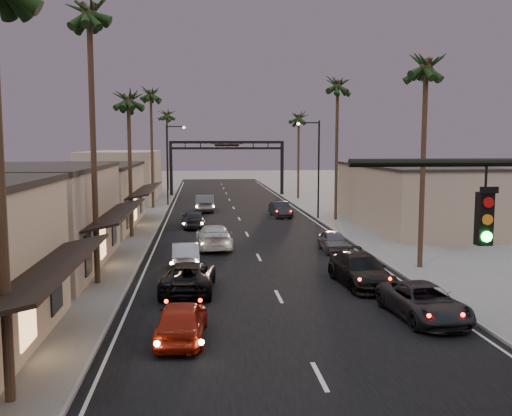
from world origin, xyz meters
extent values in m
plane|color=slate|center=(0.00, 40.00, 0.00)|extent=(200.00, 200.00, 0.00)
cube|color=black|center=(0.00, 45.00, 0.00)|extent=(14.00, 120.00, 0.02)
cube|color=slate|center=(-9.50, 52.00, 0.06)|extent=(5.00, 92.00, 0.12)
cube|color=slate|center=(9.50, 52.00, 0.06)|extent=(5.00, 92.00, 0.12)
cube|color=#A59A84|center=(-13.00, 26.00, 2.75)|extent=(8.00, 14.00, 5.50)
cube|color=#B8AE8D|center=(-13.00, 42.00, 2.50)|extent=(8.00, 16.00, 5.00)
cube|color=#A59A84|center=(-13.00, 65.00, 3.00)|extent=(8.00, 20.00, 6.00)
cube|color=#A59A84|center=(14.00, 40.00, 2.50)|extent=(8.00, 18.00, 5.00)
cube|color=black|center=(1.80, 4.00, 5.55)|extent=(0.28, 0.22, 1.00)
cube|color=black|center=(-7.40, 70.00, 3.50)|extent=(0.40, 0.40, 7.00)
cube|color=black|center=(7.40, 70.00, 3.50)|extent=(0.40, 0.40, 7.00)
cube|color=black|center=(0.00, 70.00, 7.10)|extent=(15.20, 0.35, 0.35)
cube|color=black|center=(0.00, 70.00, 6.30)|extent=(15.20, 0.30, 0.30)
cube|color=beige|center=(0.00, 69.98, 6.70)|extent=(4.20, 0.12, 1.00)
cylinder|color=black|center=(7.20, 45.00, 4.50)|extent=(0.16, 0.16, 9.00)
cylinder|color=black|center=(6.20, 45.00, 8.80)|extent=(2.00, 0.12, 0.12)
sphere|color=#FFD899|center=(5.30, 45.00, 8.70)|extent=(0.30, 0.30, 0.30)
cylinder|color=black|center=(-7.20, 58.00, 4.50)|extent=(0.16, 0.16, 9.00)
cylinder|color=black|center=(-6.20, 58.00, 8.80)|extent=(2.00, 0.12, 0.12)
sphere|color=#FFD899|center=(-5.30, 58.00, 8.70)|extent=(0.30, 0.30, 0.30)
cylinder|color=#38281C|center=(-8.60, 9.00, 5.50)|extent=(0.28, 0.28, 11.00)
cylinder|color=#38281C|center=(-8.60, 22.00, 6.50)|extent=(0.28, 0.28, 13.00)
sphere|color=black|center=(-8.60, 22.00, 13.60)|extent=(3.20, 3.20, 3.20)
cylinder|color=#38281C|center=(-8.60, 36.00, 5.00)|extent=(0.28, 0.28, 10.00)
sphere|color=black|center=(-8.60, 36.00, 10.60)|extent=(3.20, 3.20, 3.20)
cylinder|color=#38281C|center=(-8.60, 55.00, 6.00)|extent=(0.28, 0.28, 12.00)
sphere|color=black|center=(-8.60, 55.00, 12.60)|extent=(3.20, 3.20, 3.20)
cylinder|color=#38281C|center=(8.60, 24.00, 5.50)|extent=(0.28, 0.28, 11.00)
sphere|color=black|center=(8.60, 24.00, 11.60)|extent=(3.20, 3.20, 3.20)
cylinder|color=#38281C|center=(8.60, 44.00, 6.00)|extent=(0.28, 0.28, 12.00)
sphere|color=black|center=(8.60, 44.00, 12.60)|extent=(3.20, 3.20, 3.20)
cylinder|color=#38281C|center=(8.60, 64.00, 5.00)|extent=(0.28, 0.28, 10.00)
sphere|color=black|center=(8.60, 64.00, 10.60)|extent=(3.20, 3.20, 3.20)
cylinder|color=#38281C|center=(-8.30, 78.00, 5.50)|extent=(0.28, 0.28, 11.00)
sphere|color=black|center=(-8.30, 78.00, 11.60)|extent=(3.20, 3.20, 3.20)
imported|color=#971C0B|center=(-4.22, 13.65, 0.72)|extent=(1.98, 4.34, 1.44)
imported|color=black|center=(-4.10, 20.38, 0.71)|extent=(2.72, 5.28, 1.43)
imported|color=#A3A2A7|center=(-4.39, 25.88, 0.69)|extent=(1.64, 4.27, 1.39)
imported|color=beige|center=(-2.66, 31.38, 0.79)|extent=(2.49, 5.53, 1.57)
imported|color=black|center=(-4.14, 40.75, 0.74)|extent=(2.08, 4.48, 1.49)
imported|color=#4B4B50|center=(-3.10, 52.15, 0.86)|extent=(1.95, 5.27, 1.72)
imported|color=black|center=(5.28, 15.19, 0.69)|extent=(2.70, 5.16, 1.39)
imported|color=black|center=(4.28, 20.69, 0.77)|extent=(2.58, 5.46, 1.54)
imported|color=#505055|center=(5.02, 29.55, 0.66)|extent=(1.57, 3.89, 1.32)
imported|color=black|center=(4.02, 47.10, 0.71)|extent=(1.88, 4.42, 1.42)
camera|label=1|loc=(-3.47, -6.10, 6.95)|focal=40.00mm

